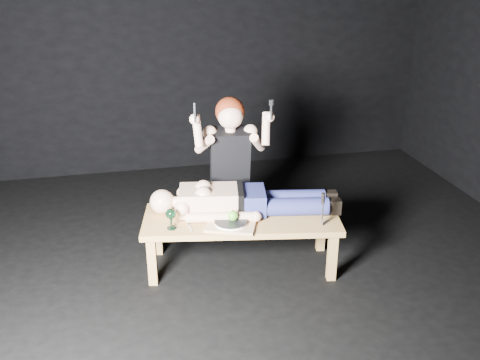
{
  "coord_description": "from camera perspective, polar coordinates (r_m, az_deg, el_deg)",
  "views": [
    {
      "loc": [
        -1.05,
        -3.64,
        2.4
      ],
      "look_at": [
        -0.19,
        0.19,
        0.75
      ],
      "focal_mm": 40.53,
      "sensor_mm": 36.0,
      "label": 1
    }
  ],
  "objects": [
    {
      "name": "apple",
      "position": [
        4.17,
        -0.75,
        -3.79
      ],
      "size": [
        0.08,
        0.08,
        0.08
      ],
      "primitive_type": "sphere",
      "color": "#2C9619",
      "rests_on": "plate"
    },
    {
      "name": "knife_flat",
      "position": [
        4.2,
        1.1,
        -4.84
      ],
      "size": [
        0.06,
        0.16,
        0.01
      ],
      "primitive_type": "cube",
      "rotation": [
        0.0,
        0.0,
        -0.26
      ],
      "color": "#B2B2B7",
      "rests_on": "table"
    },
    {
      "name": "kneeling_woman",
      "position": [
        4.72,
        -1.14,
        1.45
      ],
      "size": [
        0.81,
        0.88,
        1.36
      ],
      "primitive_type": null,
      "rotation": [
        0.0,
        0.0,
        -0.11
      ],
      "color": "black",
      "rests_on": "ground"
    },
    {
      "name": "plate",
      "position": [
        4.18,
        -0.98,
        -4.48
      ],
      "size": [
        0.32,
        0.32,
        0.02
      ],
      "primitive_type": "cylinder",
      "rotation": [
        0.0,
        0.0,
        -0.36
      ],
      "color": "white",
      "rests_on": "serving_tray"
    },
    {
      "name": "back_wall",
      "position": [
        6.29,
        -2.96,
        14.57
      ],
      "size": [
        5.0,
        0.0,
        5.0
      ],
      "primitive_type": "plane",
      "rotation": [
        1.57,
        0.0,
        0.0
      ],
      "color": "black",
      "rests_on": "ground"
    },
    {
      "name": "spoon_flat",
      "position": [
        4.25,
        0.59,
        -4.45
      ],
      "size": [
        0.09,
        0.16,
        0.01
      ],
      "primitive_type": "cube",
      "rotation": [
        0.0,
        0.0,
        0.45
      ],
      "color": "#B2B2B7",
      "rests_on": "table"
    },
    {
      "name": "ground",
      "position": [
        4.48,
        2.99,
        -9.6
      ],
      "size": [
        5.0,
        5.0,
        0.0
      ],
      "primitive_type": "plane",
      "color": "black",
      "rests_on": "ground"
    },
    {
      "name": "table",
      "position": [
        4.44,
        0.14,
        -6.5
      ],
      "size": [
        1.64,
        0.84,
        0.45
      ],
      "primitive_type": "cube",
      "rotation": [
        0.0,
        0.0,
        -0.17
      ],
      "color": "#A37D3E",
      "rests_on": "ground"
    },
    {
      "name": "carving_knife",
      "position": [
        4.2,
        8.68,
        -3.08
      ],
      "size": [
        0.04,
        0.04,
        0.27
      ],
      "primitive_type": null,
      "rotation": [
        0.0,
        0.0,
        -0.17
      ],
      "color": "#B2B2B7",
      "rests_on": "table"
    },
    {
      "name": "goblet",
      "position": [
        4.16,
        -7.28,
        -4.08
      ],
      "size": [
        0.09,
        0.09,
        0.17
      ],
      "primitive_type": null,
      "rotation": [
        0.0,
        0.0,
        -0.17
      ],
      "color": "black",
      "rests_on": "table"
    },
    {
      "name": "lying_man",
      "position": [
        4.38,
        0.67,
        -1.82
      ],
      "size": [
        1.55,
        0.7,
        0.25
      ],
      "primitive_type": null,
      "rotation": [
        0.0,
        0.0,
        -0.17
      ],
      "color": "#D4AB8D",
      "rests_on": "table"
    },
    {
      "name": "serving_tray",
      "position": [
        4.19,
        -0.98,
        -4.74
      ],
      "size": [
        0.45,
        0.39,
        0.02
      ],
      "primitive_type": "cube",
      "rotation": [
        0.0,
        0.0,
        -0.36
      ],
      "color": "tan",
      "rests_on": "table"
    },
    {
      "name": "fork_flat",
      "position": [
        4.2,
        -5.31,
        -4.94
      ],
      "size": [
        0.02,
        0.17,
        0.01
      ],
      "primitive_type": "cube",
      "rotation": [
        0.0,
        0.0,
        0.06
      ],
      "color": "#B2B2B7",
      "rests_on": "table"
    }
  ]
}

